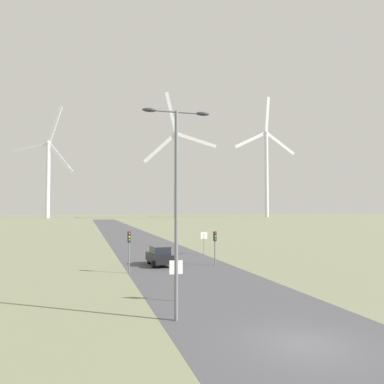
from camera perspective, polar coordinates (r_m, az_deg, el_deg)
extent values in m
plane|color=#757A5B|center=(16.78, 16.69, -21.28)|extent=(600.00, 600.00, 0.00)
cube|color=#47474C|center=(62.22, -8.16, -7.44)|extent=(10.00, 240.00, 0.01)
cylinder|color=slate|center=(18.34, -2.41, -3.45)|extent=(0.18, 0.18, 10.25)
cylinder|color=slate|center=(18.95, -2.38, 12.09)|extent=(2.71, 0.10, 0.10)
ellipsoid|color=#333338|center=(18.69, -6.53, 12.31)|extent=(0.70, 0.32, 0.20)
ellipsoid|color=#333338|center=(19.30, 1.62, 11.82)|extent=(0.70, 0.32, 0.20)
cylinder|color=slate|center=(22.50, -2.45, -13.58)|extent=(0.07, 0.07, 2.21)
cube|color=white|center=(22.33, -2.44, -11.39)|extent=(0.81, 0.01, 0.81)
cube|color=red|center=(22.34, -2.45, -11.38)|extent=(0.76, 0.02, 0.76)
cylinder|color=slate|center=(44.22, 1.83, -7.92)|extent=(0.07, 0.07, 2.45)
cube|color=white|center=(44.12, 1.83, -6.64)|extent=(0.81, 0.01, 0.81)
cube|color=red|center=(44.14, 1.83, -6.64)|extent=(0.76, 0.02, 0.76)
cylinder|color=slate|center=(32.07, -9.57, -9.05)|extent=(0.11, 0.11, 3.48)
cube|color=#2D2D2D|center=(31.95, -9.56, -6.76)|extent=(0.28, 0.24, 0.90)
sphere|color=red|center=(31.80, -9.53, -6.29)|extent=(0.16, 0.16, 0.16)
sphere|color=gold|center=(31.82, -9.53, -6.78)|extent=(0.16, 0.16, 0.16)
sphere|color=green|center=(31.84, -9.53, -7.26)|extent=(0.16, 0.16, 0.16)
cylinder|color=slate|center=(35.96, 3.52, -8.58)|extent=(0.11, 0.11, 3.21)
cube|color=#2D2D2D|center=(35.85, 3.52, -6.75)|extent=(0.28, 0.24, 0.90)
sphere|color=red|center=(35.71, 3.59, -6.33)|extent=(0.16, 0.16, 0.16)
sphere|color=gold|center=(35.73, 3.59, -6.76)|extent=(0.16, 0.16, 0.16)
sphere|color=green|center=(35.75, 3.59, -7.19)|extent=(0.16, 0.16, 0.16)
cube|color=black|center=(36.12, -4.95, -9.94)|extent=(2.09, 4.22, 0.80)
cube|color=#1E2328|center=(35.89, -4.89, -8.78)|extent=(1.71, 2.21, 0.70)
cylinder|color=black|center=(37.27, -6.60, -10.32)|extent=(0.22, 0.66, 0.66)
cylinder|color=black|center=(37.57, -4.07, -10.27)|extent=(0.22, 0.66, 0.66)
cylinder|color=black|center=(34.79, -5.90, -10.89)|extent=(0.22, 0.66, 0.66)
cylinder|color=black|center=(35.12, -3.19, -10.82)|extent=(0.22, 0.66, 0.66)
cylinder|color=silver|center=(214.92, -21.09, 1.64)|extent=(2.20, 2.20, 40.32)
sphere|color=silver|center=(217.24, -21.01, 6.95)|extent=(2.60, 2.60, 2.60)
cube|color=silver|center=(222.50, -23.41, 6.24)|extent=(18.71, 9.27, 5.60)
cube|color=silver|center=(212.55, -19.39, 4.88)|extent=(13.54, 6.80, 16.71)
cube|color=silver|center=(217.36, -20.14, 9.70)|extent=(7.85, 4.09, 19.96)
cylinder|color=silver|center=(194.59, -2.47, 2.48)|extent=(2.20, 2.20, 44.32)
sphere|color=silver|center=(197.73, -2.46, 8.89)|extent=(2.60, 2.60, 2.60)
cube|color=silver|center=(200.06, -3.20, 12.03)|extent=(6.58, 1.58, 21.39)
cube|color=silver|center=(195.95, -4.92, 6.69)|extent=(16.83, 3.31, 16.00)
cube|color=silver|center=(198.15, 0.72, 7.88)|extent=(20.91, 3.99, 8.03)
cylinder|color=silver|center=(225.34, 11.28, 2.60)|extent=(2.20, 2.20, 50.17)
sphere|color=silver|center=(228.90, 11.23, 8.87)|extent=(2.60, 2.60, 2.60)
cube|color=silver|center=(231.67, 11.40, 11.55)|extent=(3.40, 0.65, 21.04)
cube|color=silver|center=(224.05, 8.89, 7.84)|extent=(19.68, 1.38, 10.70)
cube|color=silver|center=(231.71, 13.33, 7.17)|extent=(18.33, 1.32, 13.31)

